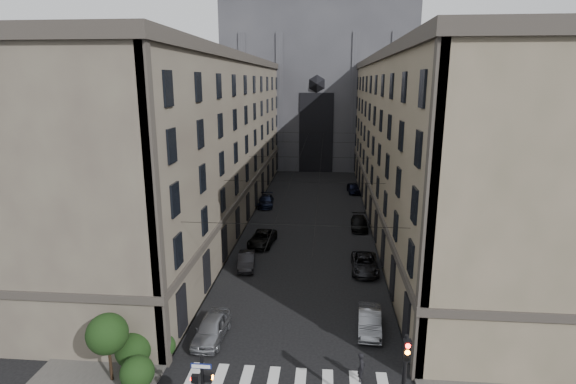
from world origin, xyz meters
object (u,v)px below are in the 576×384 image
(gothic_tower, at_px, (318,71))
(car_left_near, at_px, (212,328))
(car_left_midfar, at_px, (262,238))
(car_left_midnear, at_px, (247,261))
(car_left_far, at_px, (266,201))
(car_right_midnear, at_px, (365,264))
(car_right_far, at_px, (354,188))
(pedestrian, at_px, (361,367))
(traffic_light_right, at_px, (404,375))
(car_right_midfar, at_px, (359,223))
(car_right_near, at_px, (370,321))

(gothic_tower, xyz_separation_m, car_left_near, (-5.12, -65.84, -17.05))
(car_left_midfar, bearing_deg, car_left_midnear, -89.47)
(car_left_far, height_order, car_right_midnear, car_left_far)
(car_right_far, relative_size, pedestrian, 2.46)
(traffic_light_right, xyz_separation_m, pedestrian, (-1.53, 3.89, -2.45))
(car_left_near, bearing_deg, car_right_midfar, 67.44)
(car_left_far, bearing_deg, car_left_midnear, -91.23)
(car_left_midfar, distance_m, car_right_midnear, 11.24)
(car_left_midnear, relative_size, car_right_midfar, 0.88)
(car_right_near, xyz_separation_m, car_right_far, (0.99, 37.66, 0.01))
(car_left_far, distance_m, car_right_midfar, 14.29)
(car_right_near, bearing_deg, car_right_midnear, 91.30)
(car_right_midnear, bearing_deg, car_left_midfar, 151.36)
(car_left_far, xyz_separation_m, car_right_midfar, (11.60, -8.34, -0.03))
(car_right_midfar, xyz_separation_m, pedestrian, (-1.64, -26.35, 0.19))
(gothic_tower, height_order, car_right_midnear, gothic_tower)
(car_right_midnear, relative_size, car_right_far, 1.18)
(car_right_midnear, bearing_deg, gothic_tower, 97.01)
(car_right_far, bearing_deg, car_left_far, -150.51)
(car_left_near, relative_size, car_left_midnear, 1.11)
(car_right_midnear, distance_m, car_right_midfar, 11.57)
(traffic_light_right, distance_m, car_right_midnear, 18.86)
(traffic_light_right, xyz_separation_m, car_right_near, (-0.63, 9.09, -2.59))
(car_right_midnear, bearing_deg, car_right_far, 90.18)
(car_right_midnear, bearing_deg, car_right_midfar, 89.83)
(car_left_near, height_order, car_right_midfar, car_left_near)
(traffic_light_right, bearing_deg, pedestrian, 111.49)
(gothic_tower, bearing_deg, car_left_far, -99.70)
(traffic_light_right, height_order, car_right_near, traffic_light_right)
(car_left_near, distance_m, car_right_midfar, 25.46)
(car_left_midnear, bearing_deg, gothic_tower, 78.24)
(car_left_midfar, bearing_deg, car_right_midnear, -23.80)
(car_left_near, distance_m, pedestrian, 9.77)
(car_left_midnear, height_order, car_left_midfar, car_left_midfar)
(traffic_light_right, relative_size, car_left_near, 1.18)
(car_left_near, height_order, car_left_midfar, car_left_near)
(gothic_tower, relative_size, car_left_midfar, 12.03)
(car_left_midnear, distance_m, car_left_far, 20.06)
(car_left_midnear, distance_m, pedestrian, 17.19)
(car_right_near, bearing_deg, car_left_near, -165.55)
(car_right_midnear, height_order, pedestrian, pedestrian)
(gothic_tower, height_order, car_right_near, gothic_tower)
(gothic_tower, distance_m, traffic_light_right, 74.67)
(gothic_tower, bearing_deg, car_right_midnear, -84.32)
(car_left_midnear, xyz_separation_m, pedestrian, (8.97, -14.66, 0.18))
(gothic_tower, distance_m, car_right_midfar, 46.45)
(car_left_midfar, xyz_separation_m, car_right_near, (9.31, -15.20, 0.02))
(gothic_tower, distance_m, car_left_near, 68.20)
(car_left_midfar, bearing_deg, car_left_near, -86.48)
(car_right_far, bearing_deg, car_left_midnear, -116.11)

